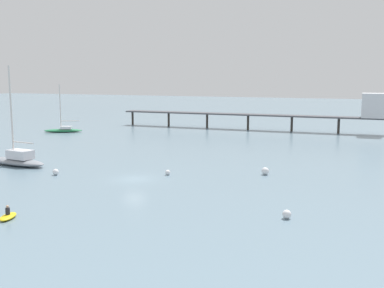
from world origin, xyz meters
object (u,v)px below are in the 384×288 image
(sailboat_green, at_px, (63,129))
(mooring_buoy_inner, at_px, (287,214))
(mooring_buoy_mid, at_px, (265,171))
(pier, at_px, (318,110))
(mooring_buoy_outer, at_px, (168,172))
(mooring_buoy_far, at_px, (56,172))
(dinghy_yellow, at_px, (8,216))
(sailboat_gray, at_px, (17,159))

(sailboat_green, xyz_separation_m, mooring_buoy_inner, (52.81, -41.77, -0.22))
(sailboat_green, xyz_separation_m, mooring_buoy_mid, (47.58, -25.75, -0.15))
(mooring_buoy_inner, bearing_deg, sailboat_green, 141.66)
(pier, distance_m, mooring_buoy_mid, 44.18)
(sailboat_green, bearing_deg, pier, 20.47)
(pier, xyz_separation_m, mooring_buoy_outer, (-11.84, -48.21, -4.35))
(mooring_buoy_inner, height_order, mooring_buoy_far, mooring_buoy_inner)
(sailboat_green, bearing_deg, mooring_buoy_outer, -39.08)
(dinghy_yellow, distance_m, mooring_buoy_far, 16.67)
(dinghy_yellow, xyz_separation_m, mooring_buoy_outer, (5.30, 19.95, 0.08))
(sailboat_gray, height_order, mooring_buoy_inner, sailboat_gray)
(sailboat_green, height_order, mooring_buoy_inner, sailboat_green)
(pier, relative_size, mooring_buoy_mid, 66.33)
(sailboat_gray, xyz_separation_m, mooring_buoy_inner, (36.48, -10.11, -0.47))
(mooring_buoy_inner, height_order, mooring_buoy_outer, mooring_buoy_inner)
(sailboat_green, relative_size, mooring_buoy_mid, 11.22)
(pier, distance_m, sailboat_gray, 59.62)
(sailboat_green, distance_m, mooring_buoy_inner, 67.33)
(sailboat_green, relative_size, mooring_buoy_inner, 13.28)
(mooring_buoy_outer, bearing_deg, mooring_buoy_inner, -36.56)
(mooring_buoy_far, bearing_deg, pier, 65.58)
(sailboat_gray, bearing_deg, pier, 56.94)
(dinghy_yellow, height_order, mooring_buoy_far, dinghy_yellow)
(mooring_buoy_inner, relative_size, mooring_buoy_outer, 1.22)
(sailboat_green, height_order, mooring_buoy_mid, sailboat_green)
(dinghy_yellow, bearing_deg, sailboat_green, 122.35)
(mooring_buoy_far, distance_m, mooring_buoy_mid, 24.59)
(dinghy_yellow, bearing_deg, mooring_buoy_inner, 21.13)
(mooring_buoy_outer, bearing_deg, sailboat_green, 140.92)
(pier, xyz_separation_m, mooring_buoy_inner, (4.03, -59.98, -4.28))
(sailboat_green, height_order, dinghy_yellow, sailboat_green)
(mooring_buoy_outer, relative_size, mooring_buoy_mid, 0.69)
(sailboat_gray, bearing_deg, dinghy_yellow, -50.06)
(mooring_buoy_outer, xyz_separation_m, mooring_buoy_mid, (10.64, 4.25, 0.13))
(pier, distance_m, dinghy_yellow, 70.42)
(mooring_buoy_outer, bearing_deg, dinghy_yellow, -104.88)
(mooring_buoy_far, bearing_deg, dinghy_yellow, -65.45)
(sailboat_gray, xyz_separation_m, dinghy_yellow, (15.31, -18.29, -0.61))
(sailboat_gray, bearing_deg, mooring_buoy_mid, 10.70)
(sailboat_gray, xyz_separation_m, mooring_buoy_outer, (20.61, 1.66, -0.53))
(mooring_buoy_outer, height_order, mooring_buoy_mid, mooring_buoy_mid)
(sailboat_green, bearing_deg, sailboat_gray, -62.72)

